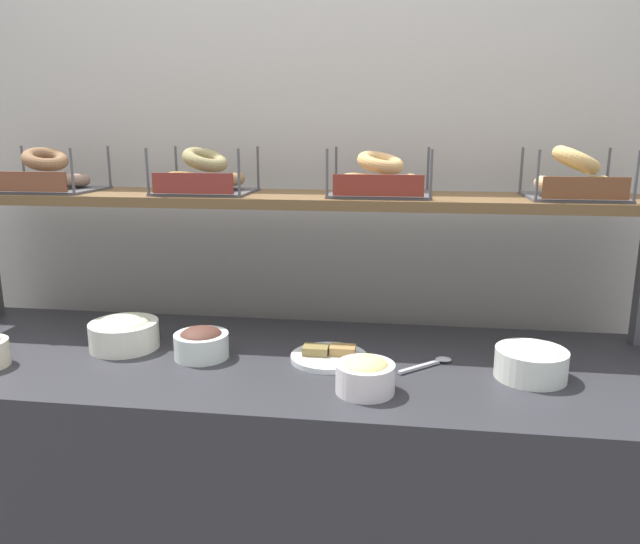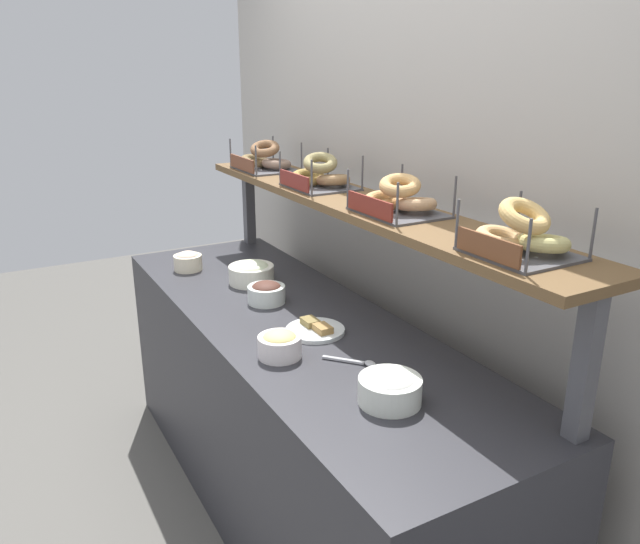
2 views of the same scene
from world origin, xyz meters
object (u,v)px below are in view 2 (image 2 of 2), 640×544
at_px(bagel_basket_plain, 521,237).
at_px(bowl_potato_salad, 188,261).
at_px(bowl_cream_cheese, 390,387).
at_px(bagel_basket_everything, 319,176).
at_px(bagel_basket_poppy, 264,160).
at_px(bowl_scallion_spread, 251,272).
at_px(bagel_basket_sesame, 398,200).
at_px(serving_plate_white, 315,329).
at_px(serving_spoon_near_plate, 358,362).
at_px(bowl_egg_salad, 280,344).
at_px(bowl_chocolate_spread, 266,292).

bearing_deg(bagel_basket_plain, bowl_potato_salad, -164.94).
relative_size(bowl_cream_cheese, bagel_basket_plain, 0.65).
bearing_deg(bagel_basket_everything, bowl_potato_salad, -139.24).
bearing_deg(bagel_basket_poppy, bagel_basket_plain, 0.28).
height_order(bowl_cream_cheese, bagel_basket_plain, bagel_basket_plain).
height_order(bowl_scallion_spread, bagel_basket_plain, bagel_basket_plain).
bearing_deg(bagel_basket_sesame, serving_plate_white, -114.62).
bearing_deg(serving_spoon_near_plate, serving_plate_white, -179.96).
bearing_deg(bowl_egg_salad, serving_plate_white, 119.94).
distance_m(bowl_scallion_spread, bagel_basket_sesame, 0.87).
height_order(bowl_potato_salad, bowl_chocolate_spread, bowl_potato_salad).
bearing_deg(bowl_egg_salad, bowl_potato_salad, 178.85).
xyz_separation_m(bagel_basket_everything, bagel_basket_sesame, (0.54, 0.00, -0.00)).
relative_size(serving_spoon_near_plate, bagel_basket_sesame, 0.49).
xyz_separation_m(bowl_potato_salad, bowl_chocolate_spread, (0.56, 0.15, -0.00)).
height_order(bowl_cream_cheese, bowl_egg_salad, bowl_cream_cheese).
bearing_deg(serving_spoon_near_plate, bagel_basket_poppy, 168.81).
xyz_separation_m(serving_spoon_near_plate, bagel_basket_plain, (0.39, 0.25, 0.47)).
height_order(serving_spoon_near_plate, bagel_basket_everything, bagel_basket_everything).
height_order(bowl_cream_cheese, serving_spoon_near_plate, bowl_cream_cheese).
xyz_separation_m(bowl_potato_salad, serving_spoon_near_plate, (1.20, 0.17, -0.04)).
bearing_deg(bowl_cream_cheese, bagel_basket_poppy, 168.73).
bearing_deg(bowl_cream_cheese, serving_spoon_near_plate, 168.30).
distance_m(bowl_potato_salad, serving_spoon_near_plate, 1.21).
bearing_deg(bowl_cream_cheese, bowl_scallion_spread, 176.84).
distance_m(bowl_potato_salad, bagel_basket_poppy, 0.60).
bearing_deg(bagel_basket_plain, bowl_egg_salad, -141.26).
bearing_deg(bowl_cream_cheese, bowl_egg_salad, -160.74).
xyz_separation_m(bowl_scallion_spread, bowl_egg_salad, (0.72, -0.21, -0.00)).
relative_size(serving_plate_white, bagel_basket_plain, 0.76).
bearing_deg(serving_spoon_near_plate, bowl_scallion_spread, 179.22).
height_order(serving_plate_white, bagel_basket_poppy, bagel_basket_poppy).
bearing_deg(serving_spoon_near_plate, bowl_potato_salad, -171.70).
bearing_deg(bowl_egg_salad, bowl_cream_cheese, 19.26).
bearing_deg(serving_spoon_near_plate, bowl_cream_cheese, -11.70).
xyz_separation_m(serving_spoon_near_plate, bagel_basket_sesame, (-0.17, 0.26, 0.47)).
height_order(bowl_egg_salad, bagel_basket_plain, bagel_basket_plain).
bearing_deg(serving_plate_white, bowl_egg_salad, -60.06).
distance_m(serving_spoon_near_plate, bagel_basket_sesame, 0.56).
bearing_deg(bowl_potato_salad, bowl_cream_cheese, 4.93).
xyz_separation_m(bowl_cream_cheese, bagel_basket_sesame, (-0.41, 0.31, 0.43)).
distance_m(bowl_egg_salad, bagel_basket_plain, 0.84).
bearing_deg(serving_plate_white, bowl_potato_salad, -169.19).
bearing_deg(bagel_basket_sesame, bowl_egg_salad, -90.64).
relative_size(serving_plate_white, bagel_basket_sesame, 0.71).
xyz_separation_m(bowl_scallion_spread, bagel_basket_plain, (1.27, 0.24, 0.43)).
bearing_deg(bowl_scallion_spread, bowl_chocolate_spread, -9.41).
height_order(bagel_basket_poppy, bagel_basket_everything, bagel_basket_everything).
xyz_separation_m(bowl_potato_salad, serving_plate_white, (0.91, 0.17, -0.03)).
distance_m(bowl_cream_cheese, bagel_basket_sesame, 0.67).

